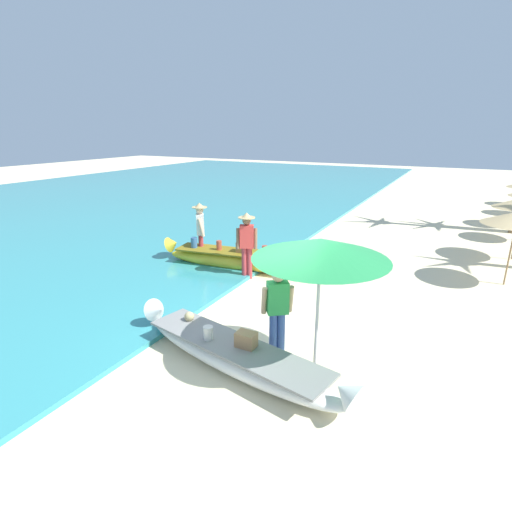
{
  "coord_description": "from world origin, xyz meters",
  "views": [
    {
      "loc": [
        2.95,
        -5.64,
        3.85
      ],
      "look_at": [
        -1.31,
        2.51,
        0.9
      ],
      "focal_mm": 28.01,
      "sensor_mm": 36.0,
      "label": 1
    }
  ],
  "objects_px": {
    "person_vendor_hatted": "(247,241)",
    "patio_umbrella_large": "(321,250)",
    "boat_white_foreground": "(235,355)",
    "person_tourist_customer": "(277,308)",
    "person_vendor_assistant": "(200,228)",
    "boat_yellow_midground": "(236,259)"
  },
  "relations": [
    {
      "from": "boat_white_foreground",
      "to": "person_tourist_customer",
      "type": "distance_m",
      "value": 1.07
    },
    {
      "from": "person_vendor_hatted",
      "to": "boat_white_foreground",
      "type": "bearing_deg",
      "value": -63.99
    },
    {
      "from": "boat_white_foreground",
      "to": "patio_umbrella_large",
      "type": "distance_m",
      "value": 2.3
    },
    {
      "from": "boat_yellow_midground",
      "to": "patio_umbrella_large",
      "type": "xyz_separation_m",
      "value": [
        3.73,
        -3.83,
        1.83
      ]
    },
    {
      "from": "patio_umbrella_large",
      "to": "person_tourist_customer",
      "type": "bearing_deg",
      "value": 163.22
    },
    {
      "from": "person_tourist_customer",
      "to": "person_vendor_assistant",
      "type": "xyz_separation_m",
      "value": [
        -4.15,
        3.62,
        0.14
      ]
    },
    {
      "from": "person_tourist_customer",
      "to": "boat_white_foreground",
      "type": "bearing_deg",
      "value": -121.71
    },
    {
      "from": "boat_yellow_midground",
      "to": "person_tourist_customer",
      "type": "distance_m",
      "value": 4.68
    },
    {
      "from": "person_vendor_hatted",
      "to": "person_vendor_assistant",
      "type": "height_order",
      "value": "person_vendor_assistant"
    },
    {
      "from": "boat_yellow_midground",
      "to": "person_vendor_assistant",
      "type": "bearing_deg",
      "value": 178.78
    },
    {
      "from": "boat_yellow_midground",
      "to": "person_vendor_assistant",
      "type": "relative_size",
      "value": 2.49
    },
    {
      "from": "boat_white_foreground",
      "to": "person_tourist_customer",
      "type": "height_order",
      "value": "person_tourist_customer"
    },
    {
      "from": "patio_umbrella_large",
      "to": "person_vendor_assistant",
      "type": "bearing_deg",
      "value": 142.02
    },
    {
      "from": "boat_white_foreground",
      "to": "patio_umbrella_large",
      "type": "xyz_separation_m",
      "value": [
        1.24,
        0.48,
        1.88
      ]
    },
    {
      "from": "person_tourist_customer",
      "to": "boat_yellow_midground",
      "type": "bearing_deg",
      "value": 129.26
    },
    {
      "from": "patio_umbrella_large",
      "to": "person_vendor_hatted",
      "type": "bearing_deg",
      "value": 133.0
    },
    {
      "from": "boat_yellow_midground",
      "to": "person_vendor_assistant",
      "type": "height_order",
      "value": "person_vendor_assistant"
    },
    {
      "from": "boat_white_foreground",
      "to": "person_vendor_hatted",
      "type": "height_order",
      "value": "person_vendor_hatted"
    },
    {
      "from": "person_vendor_hatted",
      "to": "patio_umbrella_large",
      "type": "height_order",
      "value": "patio_umbrella_large"
    },
    {
      "from": "boat_yellow_midground",
      "to": "person_vendor_assistant",
      "type": "distance_m",
      "value": 1.42
    },
    {
      "from": "boat_yellow_midground",
      "to": "boat_white_foreground",
      "type": "bearing_deg",
      "value": -59.97
    },
    {
      "from": "person_tourist_customer",
      "to": "person_vendor_assistant",
      "type": "relative_size",
      "value": 0.89
    }
  ]
}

